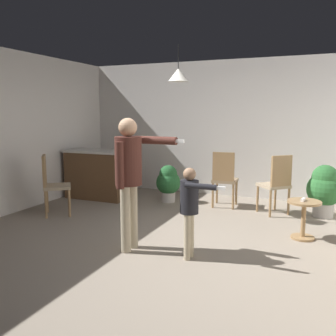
{
  "coord_description": "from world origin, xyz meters",
  "views": [
    {
      "loc": [
        1.59,
        -4.1,
        1.69
      ],
      "look_at": [
        -0.15,
        0.06,
        1.0
      ],
      "focal_mm": 39.41,
      "sensor_mm": 36.0,
      "label": 1
    }
  ],
  "objects_px": {
    "side_table_by_couch": "(304,215)",
    "dining_chair_centre_back": "(224,177)",
    "person_child": "(190,203)",
    "spare_remote_on_table": "(303,200)",
    "person_adult": "(129,169)",
    "dining_chair_near_wall": "(276,182)",
    "dining_chair_by_counter": "(52,183)",
    "kitchen_counter": "(98,174)",
    "potted_plant_corner": "(324,188)",
    "potted_plant_by_wall": "(168,182)"
  },
  "relations": [
    {
      "from": "person_adult",
      "to": "dining_chair_centre_back",
      "type": "distance_m",
      "value": 2.57
    },
    {
      "from": "side_table_by_couch",
      "to": "person_child",
      "type": "distance_m",
      "value": 1.73
    },
    {
      "from": "dining_chair_by_counter",
      "to": "potted_plant_by_wall",
      "type": "xyz_separation_m",
      "value": [
        1.39,
        1.58,
        -0.16
      ]
    },
    {
      "from": "potted_plant_by_wall",
      "to": "spare_remote_on_table",
      "type": "height_order",
      "value": "potted_plant_by_wall"
    },
    {
      "from": "person_child",
      "to": "potted_plant_by_wall",
      "type": "height_order",
      "value": "person_child"
    },
    {
      "from": "person_adult",
      "to": "potted_plant_corner",
      "type": "bearing_deg",
      "value": 141.6
    },
    {
      "from": "potted_plant_corner",
      "to": "dining_chair_centre_back",
      "type": "bearing_deg",
      "value": -178.83
    },
    {
      "from": "side_table_by_couch",
      "to": "dining_chair_centre_back",
      "type": "height_order",
      "value": "dining_chair_centre_back"
    },
    {
      "from": "kitchen_counter",
      "to": "side_table_by_couch",
      "type": "xyz_separation_m",
      "value": [
        3.87,
        -0.98,
        -0.15
      ]
    },
    {
      "from": "person_child",
      "to": "kitchen_counter",
      "type": "bearing_deg",
      "value": -127.57
    },
    {
      "from": "kitchen_counter",
      "to": "side_table_by_couch",
      "type": "bearing_deg",
      "value": -14.24
    },
    {
      "from": "side_table_by_couch",
      "to": "potted_plant_corner",
      "type": "relative_size",
      "value": 0.61
    },
    {
      "from": "potted_plant_corner",
      "to": "kitchen_counter",
      "type": "bearing_deg",
      "value": -176.31
    },
    {
      "from": "person_child",
      "to": "potted_plant_corner",
      "type": "height_order",
      "value": "person_child"
    },
    {
      "from": "person_child",
      "to": "dining_chair_by_counter",
      "type": "height_order",
      "value": "person_child"
    },
    {
      "from": "person_adult",
      "to": "spare_remote_on_table",
      "type": "xyz_separation_m",
      "value": [
        1.93,
        1.24,
        -0.47
      ]
    },
    {
      "from": "dining_chair_centre_back",
      "to": "potted_plant_corner",
      "type": "bearing_deg",
      "value": -2.59
    },
    {
      "from": "kitchen_counter",
      "to": "dining_chair_by_counter",
      "type": "bearing_deg",
      "value": -89.6
    },
    {
      "from": "dining_chair_near_wall",
      "to": "potted_plant_by_wall",
      "type": "xyz_separation_m",
      "value": [
        -1.98,
        0.12,
        -0.16
      ]
    },
    {
      "from": "dining_chair_by_counter",
      "to": "potted_plant_corner",
      "type": "height_order",
      "value": "dining_chair_by_counter"
    },
    {
      "from": "kitchen_counter",
      "to": "potted_plant_by_wall",
      "type": "height_order",
      "value": "kitchen_counter"
    },
    {
      "from": "dining_chair_by_counter",
      "to": "person_adult",
      "type": "bearing_deg",
      "value": 27.73
    },
    {
      "from": "kitchen_counter",
      "to": "dining_chair_by_counter",
      "type": "height_order",
      "value": "dining_chair_by_counter"
    },
    {
      "from": "spare_remote_on_table",
      "to": "potted_plant_by_wall",
      "type": "bearing_deg",
      "value": 153.57
    },
    {
      "from": "person_adult",
      "to": "potted_plant_by_wall",
      "type": "bearing_deg",
      "value": -165.13
    },
    {
      "from": "person_adult",
      "to": "spare_remote_on_table",
      "type": "height_order",
      "value": "person_adult"
    },
    {
      "from": "dining_chair_by_counter",
      "to": "potted_plant_by_wall",
      "type": "distance_m",
      "value": 2.11
    },
    {
      "from": "spare_remote_on_table",
      "to": "side_table_by_couch",
      "type": "bearing_deg",
      "value": 43.95
    },
    {
      "from": "person_adult",
      "to": "dining_chair_near_wall",
      "type": "xyz_separation_m",
      "value": [
        1.46,
        2.34,
        -0.46
      ]
    },
    {
      "from": "kitchen_counter",
      "to": "dining_chair_near_wall",
      "type": "distance_m",
      "value": 3.38
    },
    {
      "from": "side_table_by_couch",
      "to": "potted_plant_by_wall",
      "type": "bearing_deg",
      "value": 154.01
    },
    {
      "from": "person_child",
      "to": "dining_chair_by_counter",
      "type": "relative_size",
      "value": 1.07
    },
    {
      "from": "person_child",
      "to": "potted_plant_by_wall",
      "type": "bearing_deg",
      "value": -150.27
    },
    {
      "from": "side_table_by_couch",
      "to": "person_adult",
      "type": "distance_m",
      "value": 2.41
    },
    {
      "from": "person_child",
      "to": "potted_plant_corner",
      "type": "xyz_separation_m",
      "value": [
        1.43,
        2.47,
        -0.19
      ]
    },
    {
      "from": "dining_chair_near_wall",
      "to": "spare_remote_on_table",
      "type": "relative_size",
      "value": 7.69
    },
    {
      "from": "dining_chair_by_counter",
      "to": "dining_chair_centre_back",
      "type": "height_order",
      "value": "same"
    },
    {
      "from": "dining_chair_centre_back",
      "to": "spare_remote_on_table",
      "type": "distance_m",
      "value": 1.84
    },
    {
      "from": "kitchen_counter",
      "to": "dining_chair_centre_back",
      "type": "bearing_deg",
      "value": 5.35
    },
    {
      "from": "person_child",
      "to": "spare_remote_on_table",
      "type": "relative_size",
      "value": 8.2
    },
    {
      "from": "person_adult",
      "to": "potted_plant_corner",
      "type": "relative_size",
      "value": 1.9
    },
    {
      "from": "kitchen_counter",
      "to": "side_table_by_couch",
      "type": "height_order",
      "value": "kitchen_counter"
    },
    {
      "from": "dining_chair_near_wall",
      "to": "potted_plant_corner",
      "type": "xyz_separation_m",
      "value": [
        0.73,
        0.16,
        -0.08
      ]
    },
    {
      "from": "dining_chair_by_counter",
      "to": "dining_chair_centre_back",
      "type": "xyz_separation_m",
      "value": [
        2.47,
        1.59,
        0.0
      ]
    },
    {
      "from": "person_adult",
      "to": "dining_chair_by_counter",
      "type": "height_order",
      "value": "person_adult"
    },
    {
      "from": "side_table_by_couch",
      "to": "spare_remote_on_table",
      "type": "bearing_deg",
      "value": -136.05
    },
    {
      "from": "kitchen_counter",
      "to": "spare_remote_on_table",
      "type": "xyz_separation_m",
      "value": [
        3.85,
        -1.0,
        0.06
      ]
    },
    {
      "from": "spare_remote_on_table",
      "to": "person_adult",
      "type": "bearing_deg",
      "value": -147.27
    },
    {
      "from": "kitchen_counter",
      "to": "dining_chair_by_counter",
      "type": "xyz_separation_m",
      "value": [
        0.01,
        -1.36,
        0.07
      ]
    },
    {
      "from": "person_adult",
      "to": "potted_plant_by_wall",
      "type": "height_order",
      "value": "person_adult"
    }
  ]
}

